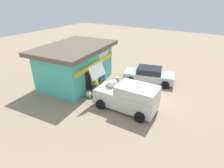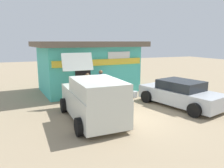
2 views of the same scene
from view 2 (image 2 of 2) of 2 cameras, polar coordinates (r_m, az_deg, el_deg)
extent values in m
plane|color=#9E896B|center=(9.54, 4.83, -8.76)|extent=(60.00, 60.00, 0.00)
cube|color=#4CC6B7|center=(14.56, -6.37, 4.04)|extent=(6.16, 4.35, 2.92)
cube|color=yellow|center=(12.69, -3.19, 5.70)|extent=(5.54, 0.62, 0.36)
cube|color=black|center=(12.47, -7.60, 0.68)|extent=(0.90, 0.14, 2.00)
cube|color=white|center=(13.26, 1.87, 7.21)|extent=(1.50, 0.20, 0.60)
cube|color=brown|center=(14.45, -6.51, 10.42)|extent=(7.08, 5.26, 0.32)
cube|color=silver|center=(9.14, -5.34, -4.99)|extent=(1.77, 4.16, 1.06)
cube|color=silver|center=(8.22, -3.76, -0.92)|extent=(1.68, 2.59, 0.58)
cube|color=black|center=(7.10, -0.45, -3.06)|extent=(1.45, 0.10, 0.44)
cube|color=silver|center=(10.97, -9.08, 5.79)|extent=(1.54, 0.40, 0.88)
ellipsoid|color=silver|center=(10.11, -6.99, 0.98)|extent=(0.56, 0.47, 0.47)
ellipsoid|color=silver|center=(10.18, -5.41, 0.85)|extent=(0.46, 0.39, 0.39)
ellipsoid|color=silver|center=(10.10, -5.60, 1.02)|extent=(0.57, 0.48, 0.48)
cylinder|color=#6CB435|center=(10.39, -7.32, 0.36)|extent=(0.30, 0.25, 0.16)
cylinder|color=#4FA246|center=(10.43, -6.00, 0.37)|extent=(0.16, 0.24, 0.13)
cylinder|color=#509F33|center=(10.20, -6.31, 0.06)|extent=(0.21, 0.24, 0.11)
cube|color=black|center=(11.21, -8.62, -4.41)|extent=(1.63, 0.11, 0.16)
cube|color=red|center=(10.96, -12.09, -2.19)|extent=(0.14, 0.06, 0.20)
cube|color=red|center=(11.27, -5.43, -1.61)|extent=(0.14, 0.06, 0.20)
cylinder|color=black|center=(7.74, -8.67, -11.08)|extent=(0.23, 0.66, 0.66)
cylinder|color=black|center=(8.35, 3.86, -9.28)|extent=(0.23, 0.66, 0.66)
cylinder|color=black|center=(10.34, -12.62, -5.49)|extent=(0.23, 0.66, 0.66)
cylinder|color=black|center=(10.81, -2.92, -4.51)|extent=(0.23, 0.66, 0.66)
cube|color=#B2B7BC|center=(11.56, 17.47, -3.01)|extent=(2.73, 4.54, 0.69)
cube|color=#1E2328|center=(11.44, 17.64, -0.24)|extent=(1.99, 2.35, 0.46)
cylinder|color=black|center=(10.08, 20.85, -6.46)|extent=(0.37, 0.67, 0.64)
cylinder|color=black|center=(11.66, 25.91, -4.52)|extent=(0.37, 0.67, 0.64)
cylinder|color=black|center=(11.80, 9.03, -3.33)|extent=(0.37, 0.67, 0.64)
cylinder|color=black|center=(13.18, 14.80, -2.05)|extent=(0.37, 0.67, 0.64)
cylinder|color=#4C4C51|center=(12.46, -3.33, -1.95)|extent=(0.15, 0.15, 0.84)
cylinder|color=#4C4C51|center=(12.18, -2.50, -2.26)|extent=(0.15, 0.15, 0.84)
cylinder|color=#3872B2|center=(12.18, -2.95, 1.20)|extent=(0.40, 0.40, 0.60)
sphere|color=brown|center=(12.11, -2.97, 3.13)|extent=(0.23, 0.23, 0.23)
cylinder|color=#3872B2|center=(12.38, -3.53, 1.43)|extent=(0.09, 0.09, 0.57)
cylinder|color=#3872B2|center=(11.97, -2.36, 1.11)|extent=(0.09, 0.09, 0.57)
cylinder|color=navy|center=(11.87, -7.92, -2.68)|extent=(0.15, 0.15, 0.86)
cylinder|color=navy|center=(11.75, -6.37, -2.78)|extent=(0.15, 0.15, 0.86)
cylinder|color=gold|center=(11.85, -6.89, 0.59)|extent=(0.66, 0.73, 0.68)
sphere|color=brown|center=(12.05, -6.48, 2.32)|extent=(0.23, 0.23, 0.23)
cylinder|color=gold|center=(12.12, -7.63, 0.54)|extent=(0.09, 0.09, 0.58)
cylinder|color=gold|center=(11.96, -5.48, 0.44)|extent=(0.09, 0.09, 0.58)
ellipsoid|color=silver|center=(12.10, -9.75, -3.43)|extent=(0.88, 0.88, 0.46)
cylinder|color=#5FB045|center=(12.21, -8.82, -4.13)|extent=(0.17, 0.26, 0.11)
cylinder|color=#539F37|center=(11.86, -10.70, -4.56)|extent=(0.22, 0.28, 0.14)
cylinder|color=#528D46|center=(11.91, -8.78, -4.52)|extent=(0.30, 0.11, 0.10)
cylinder|color=#4F913E|center=(12.28, -8.72, -3.97)|extent=(0.28, 0.22, 0.13)
cylinder|color=#6FA73B|center=(12.38, -10.47, -3.90)|extent=(0.29, 0.34, 0.14)
cylinder|color=silver|center=(12.84, 6.07, -2.69)|extent=(0.30, 0.30, 0.37)
camera|label=1|loc=(8.56, -87.73, 26.25)|focal=28.83mm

